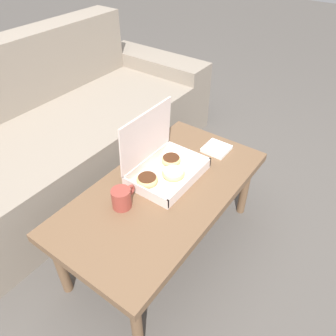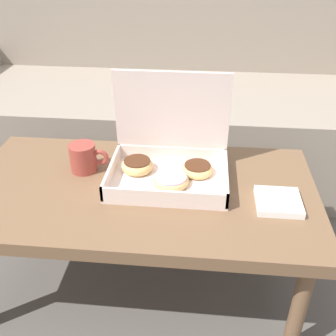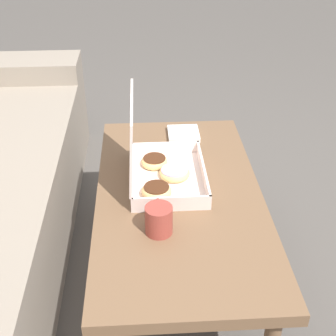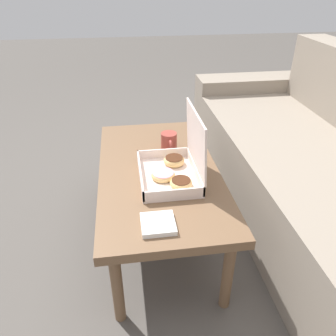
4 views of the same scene
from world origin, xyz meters
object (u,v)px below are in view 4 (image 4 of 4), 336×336
(coffee_table, at_px, (159,176))
(pastry_box, at_px, (176,166))
(couch, at_px, (330,177))
(coffee_mug, at_px, (168,142))

(coffee_table, xyz_separation_m, pastry_box, (0.08, 0.07, 0.10))
(couch, distance_m, pastry_box, 0.85)
(pastry_box, relative_size, coffee_mug, 2.86)
(coffee_table, relative_size, pastry_box, 2.97)
(pastry_box, distance_m, coffee_mug, 0.26)
(coffee_table, bearing_deg, pastry_box, 41.55)
(coffee_table, bearing_deg, coffee_mug, 158.76)
(couch, height_order, pastry_box, couch)
(couch, xyz_separation_m, coffee_table, (0.00, -0.90, 0.08))
(couch, relative_size, coffee_table, 2.24)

